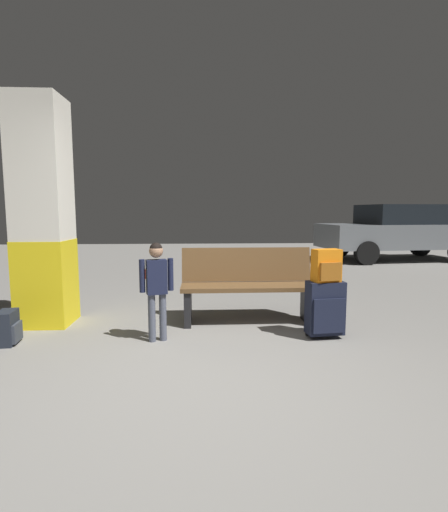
{
  "coord_description": "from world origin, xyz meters",
  "views": [
    {
      "loc": [
        0.05,
        -2.84,
        1.34
      ],
      "look_at": [
        0.28,
        1.3,
        0.85
      ],
      "focal_mm": 26.91,
      "sensor_mm": 36.0,
      "label": 1
    }
  ],
  "objects_px": {
    "backpack_dark_floor": "(8,328)",
    "bench": "(248,286)",
    "child": "(156,281)",
    "suitcase": "(325,308)",
    "parked_car_side": "(398,231)",
    "structural_pillar": "(43,214)",
    "backpack_bright": "(327,266)"
  },
  "relations": [
    {
      "from": "child",
      "to": "backpack_dark_floor",
      "type": "height_order",
      "value": "child"
    },
    {
      "from": "backpack_bright",
      "to": "parked_car_side",
      "type": "bearing_deg",
      "value": 57.36
    },
    {
      "from": "bench",
      "to": "backpack_dark_floor",
      "type": "relative_size",
      "value": 4.71
    },
    {
      "from": "backpack_bright",
      "to": "backpack_dark_floor",
      "type": "height_order",
      "value": "backpack_bright"
    },
    {
      "from": "bench",
      "to": "child",
      "type": "distance_m",
      "value": 1.22
    },
    {
      "from": "parked_car_side",
      "to": "structural_pillar",
      "type": "bearing_deg",
      "value": -141.94
    },
    {
      "from": "bench",
      "to": "backpack_dark_floor",
      "type": "height_order",
      "value": "bench"
    },
    {
      "from": "structural_pillar",
      "to": "suitcase",
      "type": "xyz_separation_m",
      "value": [
        3.13,
        -0.7,
        -0.98
      ]
    },
    {
      "from": "suitcase",
      "to": "structural_pillar",
      "type": "bearing_deg",
      "value": 167.41
    },
    {
      "from": "suitcase",
      "to": "bench",
      "type": "bearing_deg",
      "value": 138.41
    },
    {
      "from": "bench",
      "to": "suitcase",
      "type": "bearing_deg",
      "value": -41.59
    },
    {
      "from": "backpack_bright",
      "to": "backpack_dark_floor",
      "type": "distance_m",
      "value": 3.31
    },
    {
      "from": "suitcase",
      "to": "child",
      "type": "height_order",
      "value": "child"
    },
    {
      "from": "bench",
      "to": "backpack_bright",
      "type": "relative_size",
      "value": 4.71
    },
    {
      "from": "child",
      "to": "structural_pillar",
      "type": "bearing_deg",
      "value": 153.03
    },
    {
      "from": "bench",
      "to": "parked_car_side",
      "type": "distance_m",
      "value": 7.44
    },
    {
      "from": "bench",
      "to": "suitcase",
      "type": "height_order",
      "value": "bench"
    },
    {
      "from": "structural_pillar",
      "to": "parked_car_side",
      "type": "distance_m",
      "value": 9.14
    },
    {
      "from": "parked_car_side",
      "to": "suitcase",
      "type": "bearing_deg",
      "value": -122.65
    },
    {
      "from": "backpack_dark_floor",
      "to": "suitcase",
      "type": "bearing_deg",
      "value": 0.29
    },
    {
      "from": "bench",
      "to": "parked_car_side",
      "type": "bearing_deg",
      "value": 49.75
    },
    {
      "from": "suitcase",
      "to": "child",
      "type": "relative_size",
      "value": 0.59
    },
    {
      "from": "suitcase",
      "to": "backpack_bright",
      "type": "xyz_separation_m",
      "value": [
        0.0,
        -0.0,
        0.45
      ]
    },
    {
      "from": "bench",
      "to": "backpack_bright",
      "type": "xyz_separation_m",
      "value": [
        0.74,
        -0.66,
        0.33
      ]
    },
    {
      "from": "suitcase",
      "to": "parked_car_side",
      "type": "xyz_separation_m",
      "value": [
        4.06,
        6.33,
        0.48
      ]
    },
    {
      "from": "structural_pillar",
      "to": "suitcase",
      "type": "bearing_deg",
      "value": -12.59
    },
    {
      "from": "backpack_dark_floor",
      "to": "bench",
      "type": "bearing_deg",
      "value": 15.09
    },
    {
      "from": "child",
      "to": "parked_car_side",
      "type": "bearing_deg",
      "value": 47.44
    },
    {
      "from": "backpack_bright",
      "to": "parked_car_side",
      "type": "xyz_separation_m",
      "value": [
        4.05,
        6.33,
        0.03
      ]
    },
    {
      "from": "structural_pillar",
      "to": "backpack_bright",
      "type": "distance_m",
      "value": 3.26
    },
    {
      "from": "bench",
      "to": "child",
      "type": "height_order",
      "value": "child"
    },
    {
      "from": "suitcase",
      "to": "parked_car_side",
      "type": "relative_size",
      "value": 0.14
    }
  ]
}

